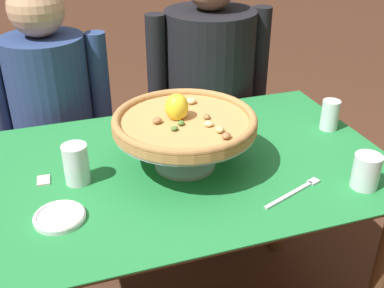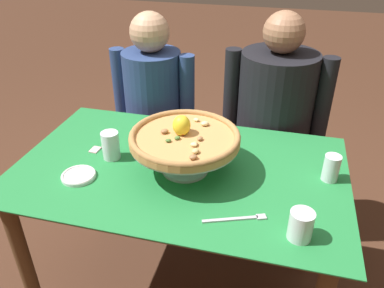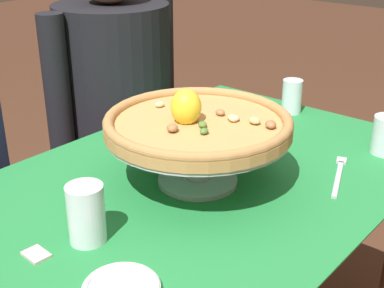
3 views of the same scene
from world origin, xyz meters
name	(u,v)px [view 3 (image 3 of 3)]	position (x,y,z in m)	size (l,w,h in m)	color
dining_table	(187,227)	(0.00, 0.00, 0.63)	(1.30, 0.80, 0.75)	brown
pizza_stand	(198,146)	(0.03, -0.01, 0.84)	(0.41, 0.41, 0.13)	#B7B7C1
pizza	(198,122)	(0.03, -0.01, 0.90)	(0.42, 0.42, 0.10)	tan
water_glass_side_left	(88,218)	(-0.29, 0.00, 0.80)	(0.07, 0.07, 0.12)	white
water_glass_side_right	(292,98)	(0.57, 0.06, 0.79)	(0.06, 0.06, 0.10)	white
side_plate	(121,288)	(-0.35, -0.16, 0.76)	(0.13, 0.13, 0.02)	white
dinner_fork	(339,174)	(0.27, -0.24, 0.75)	(0.21, 0.09, 0.01)	#B7B7C1
sugar_packet	(36,254)	(-0.38, 0.03, 0.75)	(0.05, 0.04, 0.01)	beige
diner_right	(118,129)	(0.33, 0.60, 0.62)	(0.53, 0.39, 1.25)	#1E3833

